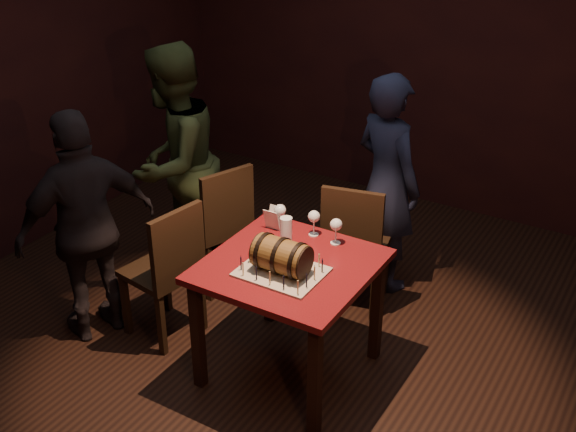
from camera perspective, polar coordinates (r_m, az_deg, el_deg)
The scene contains 16 objects.
room_shell at distance 3.84m, azimuth 0.17°, elevation 5.51°, with size 5.04×5.04×2.80m.
pub_table at distance 4.08m, azimuth 0.14°, elevation -5.08°, with size 0.90×0.90×0.75m.
cake_board at distance 3.93m, azimuth -0.52°, elevation -4.44°, with size 0.45×0.35×0.01m, color #AB9D89.
barrel_cake at distance 3.88m, azimuth -0.53°, elevation -3.17°, with size 0.35×0.21×0.21m.
birthday_candles at distance 3.91m, azimuth -0.52°, elevation -3.86°, with size 0.40×0.30×0.09m.
wine_glass_left at distance 4.32m, azimuth -0.63°, elevation 0.38°, with size 0.07×0.07×0.16m.
wine_glass_mid at distance 4.25m, azimuth 2.06°, elevation -0.13°, with size 0.07×0.07×0.16m.
wine_glass_right at distance 4.17m, azimuth 3.82°, elevation -0.77°, with size 0.07×0.07×0.16m.
pint_of_ale at distance 4.21m, azimuth -0.15°, elevation -1.09°, with size 0.07×0.07×0.15m.
menu_card at distance 4.35m, azimuth -1.14°, elevation -0.22°, with size 0.10×0.05×0.13m, color white, non-canonical shape.
chair_back at distance 4.72m, azimuth 5.27°, elevation -1.95°, with size 0.48×0.48×0.93m.
chair_left_rear at distance 4.96m, azimuth -5.35°, elevation -0.42°, with size 0.52×0.52×0.93m.
chair_left_front at distance 4.49m, azimuth -9.41°, elevation -3.92°, with size 0.46×0.46×0.93m.
person_back at distance 4.95m, azimuth 7.82°, elevation 2.58°, with size 0.56×0.37×1.54m, color #191D33.
person_left_rear at distance 5.11m, azimuth -9.01°, elevation 4.13°, with size 0.82×0.64×1.68m, color #374221.
person_left_front at distance 4.55m, azimuth -15.57°, elevation -0.88°, with size 0.88×0.37×1.50m, color black.
Camera 1 is at (1.83, -3.05, 2.84)m, focal length 45.00 mm.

